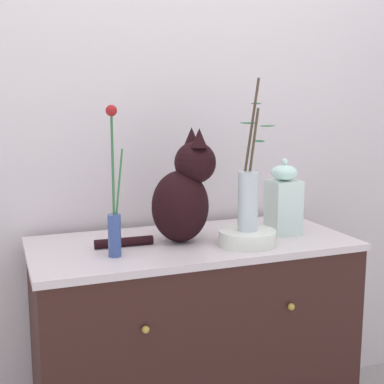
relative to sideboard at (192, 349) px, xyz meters
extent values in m
cube|color=silver|center=(0.00, 0.35, 0.87)|extent=(4.40, 0.08, 2.60)
cube|color=#341A15|center=(0.00, 0.00, -0.01)|extent=(1.14, 0.53, 0.83)
cube|color=silver|center=(0.00, 0.00, 0.41)|extent=(1.16, 0.54, 0.02)
sphere|color=#B79338|center=(-0.26, -0.28, 0.24)|extent=(0.02, 0.02, 0.02)
sphere|color=#B79338|center=(0.26, -0.28, 0.24)|extent=(0.02, 0.02, 0.02)
ellipsoid|color=black|center=(-0.05, 0.00, 0.56)|extent=(0.21, 0.19, 0.26)
sphere|color=black|center=(0.01, 0.00, 0.71)|extent=(0.15, 0.15, 0.15)
cone|color=black|center=(0.01, 0.04, 0.80)|extent=(0.06, 0.06, 0.07)
cone|color=black|center=(0.01, -0.04, 0.80)|extent=(0.06, 0.06, 0.07)
cylinder|color=black|center=(-0.25, 0.01, 0.44)|extent=(0.21, 0.04, 0.03)
cylinder|color=#3A5193|center=(-0.31, -0.10, 0.50)|extent=(0.04, 0.04, 0.14)
cylinder|color=#367040|center=(-0.31, -0.10, 0.73)|extent=(0.01, 0.01, 0.31)
sphere|color=#A31A1C|center=(-0.31, -0.10, 0.90)|extent=(0.04, 0.04, 0.04)
cylinder|color=#33793A|center=(-0.29, -0.10, 0.67)|extent=(0.03, 0.01, 0.21)
cylinder|color=white|center=(0.16, -0.12, 0.45)|extent=(0.20, 0.20, 0.05)
cylinder|color=silver|center=(0.16, -0.12, 0.58)|extent=(0.07, 0.07, 0.21)
cylinder|color=#4B3C2B|center=(0.17, -0.11, 0.81)|extent=(0.05, 0.04, 0.40)
ellipsoid|color=#2B6A3B|center=(0.18, -0.08, 0.86)|extent=(0.07, 0.08, 0.01)
ellipsoid|color=#3A6D48|center=(0.20, -0.09, 0.92)|extent=(0.07, 0.08, 0.01)
cylinder|color=#4B402B|center=(0.18, -0.12, 0.76)|extent=(0.01, 0.08, 0.30)
ellipsoid|color=#2C6A41|center=(0.20, -0.12, 0.79)|extent=(0.06, 0.08, 0.01)
ellipsoid|color=#3C6E4A|center=(0.24, -0.11, 0.85)|extent=(0.08, 0.06, 0.01)
cube|color=white|center=(0.36, -0.02, 0.53)|extent=(0.11, 0.11, 0.21)
ellipsoid|color=#CFF9E9|center=(0.36, -0.02, 0.66)|extent=(0.10, 0.10, 0.06)
sphere|color=white|center=(0.36, -0.02, 0.71)|extent=(0.02, 0.02, 0.02)
camera|label=1|loc=(-0.66, -1.75, 0.93)|focal=49.20mm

